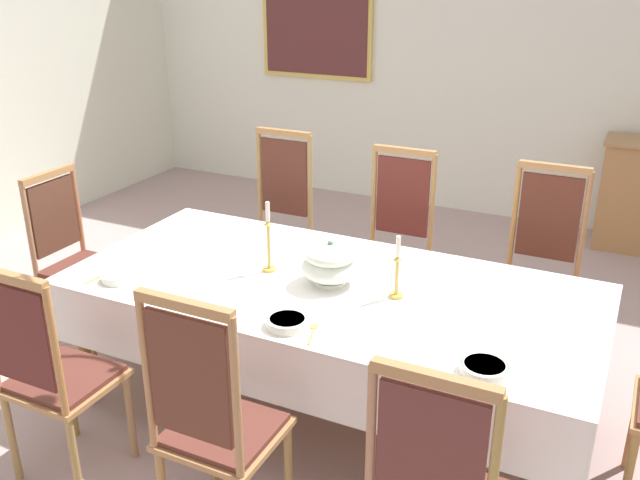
{
  "coord_description": "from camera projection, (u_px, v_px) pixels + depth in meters",
  "views": [
    {
      "loc": [
        1.31,
        -3.06,
        2.24
      ],
      "look_at": [
        -0.09,
        -0.16,
        0.94
      ],
      "focal_mm": 38.96,
      "sensor_mm": 36.0,
      "label": 1
    }
  ],
  "objects": [
    {
      "name": "framed_painting",
      "position": [
        316.0,
        20.0,
        6.64
      ],
      "size": [
        1.16,
        0.05,
        1.1
      ],
      "color": "#D1B251"
    },
    {
      "name": "bowl_near_left",
      "position": [
        287.0,
        322.0,
        3.04
      ],
      "size": [
        0.19,
        0.19,
        0.04
      ],
      "color": "white",
      "rests_on": "tablecloth"
    },
    {
      "name": "bowl_near_right",
      "position": [
        118.0,
        276.0,
        3.48
      ],
      "size": [
        0.16,
        0.16,
        0.04
      ],
      "color": "white",
      "rests_on": "tablecloth"
    },
    {
      "name": "spoon_secondary",
      "position": [
        105.0,
        274.0,
        3.55
      ],
      "size": [
        0.03,
        0.18,
        0.01
      ],
      "rotation": [
        0.0,
        0.0,
        -0.08
      ],
      "color": "gold",
      "rests_on": "tablecloth"
    },
    {
      "name": "soup_tureen",
      "position": [
        331.0,
        263.0,
        3.41
      ],
      "size": [
        0.29,
        0.29,
        0.23
      ],
      "color": "white",
      "rests_on": "tablecloth"
    },
    {
      "name": "chair_north_a",
      "position": [
        277.0,
        219.0,
        4.71
      ],
      "size": [
        0.44,
        0.42,
        1.19
      ],
      "rotation": [
        0.0,
        0.0,
        3.14
      ],
      "color": "#A26A44",
      "rests_on": "ground"
    },
    {
      "name": "back_wall",
      "position": [
        500.0,
        27.0,
        6.0
      ],
      "size": [
        7.17,
        0.08,
        3.39
      ],
      "primitive_type": "cube",
      "color": "silver",
      "rests_on": "ground"
    },
    {
      "name": "bowl_far_left",
      "position": [
        484.0,
        368.0,
        2.69
      ],
      "size": [
        0.19,
        0.19,
        0.05
      ],
      "color": "white",
      "rests_on": "tablecloth"
    },
    {
      "name": "chair_south_b",
      "position": [
        213.0,
        420.0,
        2.68
      ],
      "size": [
        0.44,
        0.42,
        1.17
      ],
      "color": "#9E7448",
      "rests_on": "ground"
    },
    {
      "name": "candlestick_east",
      "position": [
        397.0,
        274.0,
        3.27
      ],
      "size": [
        0.07,
        0.07,
        0.31
      ],
      "color": "gold",
      "rests_on": "tablecloth"
    },
    {
      "name": "candlestick_west",
      "position": [
        269.0,
        243.0,
        3.54
      ],
      "size": [
        0.07,
        0.07,
        0.38
      ],
      "color": "gold",
      "rests_on": "tablecloth"
    },
    {
      "name": "ground",
      "position": [
        346.0,
        389.0,
        3.93
      ],
      "size": [
        7.17,
        6.42,
        0.04
      ],
      "primitive_type": "cube",
      "color": "#A78E8C"
    },
    {
      "name": "chair_north_c",
      "position": [
        540.0,
        266.0,
        4.01
      ],
      "size": [
        0.44,
        0.42,
        1.17
      ],
      "rotation": [
        0.0,
        0.0,
        3.14
      ],
      "color": "#A56D46",
      "rests_on": "ground"
    },
    {
      "name": "spoon_primary",
      "position": [
        314.0,
        328.0,
        3.02
      ],
      "size": [
        0.07,
        0.17,
        0.01
      ],
      "rotation": [
        0.0,
        0.0,
        0.29
      ],
      "color": "gold",
      "rests_on": "tablecloth"
    },
    {
      "name": "tablecloth",
      "position": [
        330.0,
        296.0,
        3.49
      ],
      "size": [
        2.64,
        1.23,
        0.33
      ],
      "color": "white",
      "rests_on": "dining_table"
    },
    {
      "name": "dining_table",
      "position": [
        330.0,
        296.0,
        3.49
      ],
      "size": [
        2.62,
        1.21,
        0.74
      ],
      "color": "#A5723C",
      "rests_on": "ground"
    },
    {
      "name": "chair_head_west",
      "position": [
        75.0,
        257.0,
        4.22
      ],
      "size": [
        0.42,
        0.44,
        1.08
      ],
      "rotation": [
        0.0,
        0.0,
        -1.57
      ],
      "color": "#AA7A4E",
      "rests_on": "ground"
    },
    {
      "name": "chair_north_b",
      "position": [
        394.0,
        241.0,
        4.37
      ],
      "size": [
        0.44,
        0.42,
        1.17
      ],
      "rotation": [
        0.0,
        0.0,
        3.14
      ],
      "color": "#AF6B46",
      "rests_on": "ground"
    },
    {
      "name": "chair_south_a",
      "position": [
        51.0,
        372.0,
        3.03
      ],
      "size": [
        0.44,
        0.42,
        1.1
      ],
      "color": "olive",
      "rests_on": "ground"
    }
  ]
}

